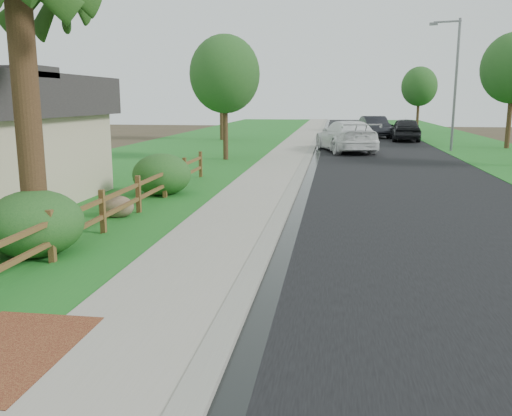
% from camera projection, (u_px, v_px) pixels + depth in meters
% --- Properties ---
extents(ground, '(120.00, 120.00, 0.00)m').
position_uv_depth(ground, '(195.00, 336.00, 7.43)').
color(ground, '#3D3421').
extents(road, '(8.00, 90.00, 0.02)m').
position_uv_depth(road, '(372.00, 142.00, 40.74)').
color(road, black).
rests_on(road, ground).
extents(curb, '(0.40, 90.00, 0.12)m').
position_uv_depth(curb, '(316.00, 141.00, 41.32)').
color(curb, gray).
rests_on(curb, ground).
extents(wet_gutter, '(0.50, 90.00, 0.00)m').
position_uv_depth(wet_gutter, '(320.00, 141.00, 41.28)').
color(wet_gutter, black).
rests_on(wet_gutter, road).
extents(sidewalk, '(2.20, 90.00, 0.10)m').
position_uv_depth(sidewalk, '(299.00, 141.00, 41.50)').
color(sidewalk, gray).
rests_on(sidewalk, ground).
extents(grass_strip, '(1.60, 90.00, 0.06)m').
position_uv_depth(grass_strip, '(274.00, 141.00, 41.77)').
color(grass_strip, '#1B6021').
rests_on(grass_strip, ground).
extents(lawn_near, '(9.00, 90.00, 0.04)m').
position_uv_depth(lawn_near, '(209.00, 140.00, 42.51)').
color(lawn_near, '#1B6021').
rests_on(lawn_near, ground).
extents(verge_far, '(6.00, 90.00, 0.04)m').
position_uv_depth(verge_far, '(468.00, 143.00, 39.77)').
color(verge_far, '#1B6021').
rests_on(verge_far, ground).
extents(brick_patch, '(1.60, 2.40, 0.11)m').
position_uv_depth(brick_patch, '(4.00, 355.00, 6.76)').
color(brick_patch, brown).
rests_on(brick_patch, ground).
extents(ranch_fence, '(0.12, 16.92, 1.10)m').
position_uv_depth(ranch_fence, '(122.00, 201.00, 14.02)').
color(ranch_fence, '#4E2D1A').
rests_on(ranch_fence, ground).
extents(white_suv, '(4.24, 6.97, 1.89)m').
position_uv_depth(white_suv, '(346.00, 136.00, 33.25)').
color(white_suv, white).
rests_on(white_suv, road).
extents(dark_car_mid, '(2.27, 5.28, 1.77)m').
position_uv_depth(dark_car_mid, '(405.00, 129.00, 41.83)').
color(dark_car_mid, black).
rests_on(dark_car_mid, road).
extents(dark_car_far, '(2.71, 5.56, 1.75)m').
position_uv_depth(dark_car_far, '(374.00, 127.00, 45.98)').
color(dark_car_far, black).
rests_on(dark_car_far, road).
extents(streetlight, '(1.80, 0.62, 7.92)m').
position_uv_depth(streetlight, '(453.00, 77.00, 32.80)').
color(streetlight, slate).
rests_on(streetlight, ground).
extents(boulder, '(0.98, 0.76, 0.62)m').
position_uv_depth(boulder, '(117.00, 207.00, 14.78)').
color(boulder, brown).
rests_on(boulder, ground).
extents(shrub_b, '(2.30, 2.30, 1.38)m').
position_uv_depth(shrub_b, '(35.00, 224.00, 11.11)').
color(shrub_b, '#19481B').
rests_on(shrub_b, ground).
extents(shrub_c, '(2.25, 2.25, 1.42)m').
position_uv_depth(shrub_c, '(162.00, 175.00, 18.17)').
color(shrub_c, '#19481B').
rests_on(shrub_c, ground).
extents(tree_near_left, '(3.65, 3.65, 6.47)m').
position_uv_depth(tree_near_left, '(225.00, 74.00, 27.97)').
color(tree_near_left, '#322014').
rests_on(tree_near_left, ground).
extents(tree_mid_left, '(4.24, 4.24, 7.57)m').
position_uv_depth(tree_mid_left, '(221.00, 72.00, 41.74)').
color(tree_mid_left, '#322014').
rests_on(tree_mid_left, ground).
extents(tree_far_right, '(3.39, 3.39, 6.25)m').
position_uv_depth(tree_far_right, '(419.00, 87.00, 51.65)').
color(tree_far_right, '#322014').
rests_on(tree_far_right, ground).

